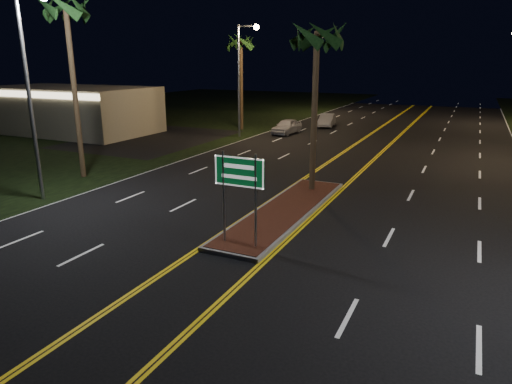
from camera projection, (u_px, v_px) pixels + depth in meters
The scene contains 13 objects.
ground at pixel (196, 282), 13.34m from camera, with size 120.00×120.00×0.00m, color black.
grass_left at pixel (82, 123), 47.39m from camera, with size 40.00×110.00×0.01m, color black.
median_island at pixel (285, 211), 19.40m from camera, with size 2.25×10.25×0.17m.
highway_sign at pixel (239, 181), 15.10m from camera, with size 1.80×0.08×3.20m.
commercial_building at pixel (70, 110), 40.84m from camera, with size 15.00×8.12×4.00m.
streetlight_left_near at pixel (32, 74), 19.61m from camera, with size 1.91×0.44×9.00m.
streetlight_left_mid at pixel (243, 68), 36.98m from camera, with size 1.91×0.44×9.00m.
streetlight_left_far at pixel (319, 66), 54.34m from camera, with size 1.91×0.44×9.00m.
palm_median at pixel (317, 36), 20.44m from camera, with size 2.40×2.40×8.30m.
palm_left_near at pixel (66, 10), 23.02m from camera, with size 2.40×2.40×9.80m.
palm_left_far at pixel (241, 43), 40.77m from camera, with size 2.40×2.40×8.80m.
car_near at pixel (287, 125), 40.10m from camera, with size 1.95×4.56×1.52m, color silver.
car_far at pixel (327, 119), 44.54m from camera, with size 1.85×4.32×1.44m, color #AFB1B9.
Camera 1 is at (6.76, -10.17, 6.23)m, focal length 32.00 mm.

